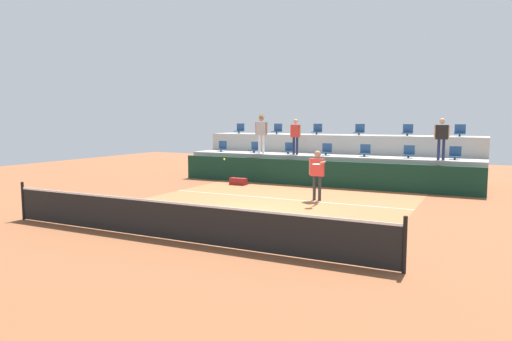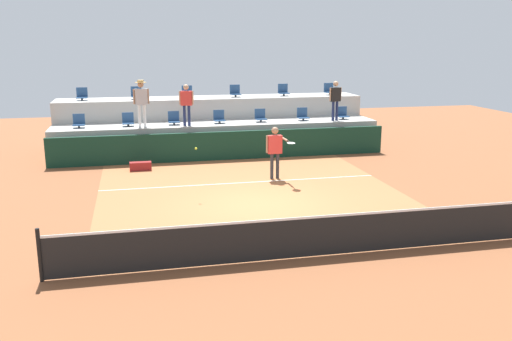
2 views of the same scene
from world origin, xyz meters
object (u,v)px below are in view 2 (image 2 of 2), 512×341
object	(u,v)px
stadium_chair_lower_far_left	(79,122)
stadium_chair_upper_mid_left	(187,93)
stadium_chair_lower_left	(128,121)
stadium_chair_lower_center	(219,118)
stadium_chair_upper_far_left	(82,95)
stadium_chair_lower_mid_right	(260,116)
stadium_chair_lower_right	(303,115)
equipment_bag	(141,166)
stadium_chair_upper_right	(283,91)
stadium_chair_upper_far_right	(329,90)
spectator_with_hat	(141,98)
stadium_chair_lower_far_right	(342,114)
stadium_chair_lower_mid_left	(174,119)
tennis_ball	(196,148)
spectator_in_white	(335,97)
tennis_player	(275,147)
stadium_chair_upper_mid_right	(235,92)
stadium_chair_upper_left	(136,94)

from	to	relation	value
stadium_chair_lower_far_left	stadium_chair_upper_mid_left	bearing A→B (deg)	22.59
stadium_chair_lower_far_left	stadium_chair_lower_left	xyz separation A→B (m)	(1.83, 0.00, 0.00)
stadium_chair_lower_center	stadium_chair_upper_far_left	bearing A→B (deg)	161.48
stadium_chair_lower_mid_right	stadium_chair_lower_right	size ratio (longest dim) A/B	1.00
equipment_bag	stadium_chair_upper_right	bearing A→B (deg)	32.90
stadium_chair_upper_far_right	spectator_with_hat	size ratio (longest dim) A/B	0.29
stadium_chair_lower_right	spectator_with_hat	bearing A→B (deg)	-176.65
stadium_chair_lower_far_right	stadium_chair_lower_mid_left	bearing A→B (deg)	180.00
stadium_chair_upper_right	tennis_ball	xyz separation A→B (m)	(-4.81, -7.94, -0.85)
stadium_chair_lower_far_left	equipment_bag	xyz separation A→B (m)	(2.20, -2.32, -1.31)
stadium_chair_lower_far_left	spectator_with_hat	xyz separation A→B (m)	(2.37, -0.38, 0.89)
stadium_chair_lower_far_right	spectator_with_hat	bearing A→B (deg)	-177.36
stadium_chair_lower_mid_left	stadium_chair_lower_center	size ratio (longest dim) A/B	1.00
stadium_chair_lower_right	spectator_in_white	distance (m)	1.53
equipment_bag	tennis_player	bearing A→B (deg)	-27.02
stadium_chair_lower_mid_left	stadium_chair_upper_far_left	world-z (taller)	stadium_chair_upper_far_left
tennis_player	stadium_chair_lower_far_right	bearing A→B (deg)	47.80
stadium_chair_upper_mid_left	spectator_with_hat	distance (m)	2.94
stadium_chair_lower_far_left	stadium_chair_upper_mid_left	distance (m)	4.76
stadium_chair_lower_far_left	stadium_chair_lower_mid_left	world-z (taller)	same
stadium_chair_lower_left	spectator_with_hat	size ratio (longest dim) A/B	0.29
stadium_chair_upper_mid_right	spectator_with_hat	bearing A→B (deg)	-151.59
stadium_chair_lower_far_left	stadium_chair_upper_far_left	xyz separation A→B (m)	(0.03, 1.80, 0.85)
stadium_chair_upper_right	stadium_chair_lower_mid_left	bearing A→B (deg)	-160.12
stadium_chair_upper_left	equipment_bag	bearing A→B (deg)	-90.07
stadium_chair_lower_left	stadium_chair_upper_far_left	bearing A→B (deg)	134.98
spectator_in_white	equipment_bag	xyz separation A→B (m)	(-7.99, -1.94, -2.07)
stadium_chair_lower_right	tennis_player	world-z (taller)	stadium_chair_lower_right
stadium_chair_lower_center	tennis_player	world-z (taller)	stadium_chair_lower_center
tennis_ball	stadium_chair_upper_mid_left	bearing A→B (deg)	85.93
stadium_chair_upper_left	spectator_in_white	world-z (taller)	spectator_in_white
stadium_chair_lower_mid_left	stadium_chair_lower_right	world-z (taller)	same
stadium_chair_lower_right	spectator_in_white	bearing A→B (deg)	-16.85
stadium_chair_lower_far_right	stadium_chair_upper_right	xyz separation A→B (m)	(-2.10, 1.80, 0.85)
stadium_chair_lower_mid_right	stadium_chair_upper_right	size ratio (longest dim) A/B	1.00
stadium_chair_upper_mid_left	spectator_with_hat	world-z (taller)	spectator_with_hat
stadium_chair_upper_far_left	tennis_player	xyz separation A→B (m)	(6.53, -6.34, -1.24)
stadium_chair_lower_mid_left	stadium_chair_upper_far_right	size ratio (longest dim) A/B	1.00
stadium_chair_upper_mid_right	tennis_ball	xyz separation A→B (m)	(-2.64, -7.94, -0.85)
stadium_chair_lower_far_right	stadium_chair_upper_mid_right	bearing A→B (deg)	157.15
stadium_chair_lower_mid_right	equipment_bag	world-z (taller)	stadium_chair_lower_mid_right
stadium_chair_lower_left	tennis_player	size ratio (longest dim) A/B	0.30
stadium_chair_lower_right	stadium_chair_upper_mid_left	bearing A→B (deg)	158.59
stadium_chair_upper_left	tennis_ball	xyz separation A→B (m)	(1.56, -7.94, -0.85)
stadium_chair_lower_mid_right	stadium_chair_upper_mid_left	bearing A→B (deg)	147.11
stadium_chair_upper_far_left	stadium_chair_lower_left	bearing A→B (deg)	-45.02
stadium_chair_lower_mid_right	stadium_chair_lower_far_right	distance (m)	3.57
stadium_chair_lower_left	stadium_chair_upper_left	distance (m)	2.03
stadium_chair_lower_mid_left	spectator_in_white	bearing A→B (deg)	-3.33
stadium_chair_lower_center	tennis_player	bearing A→B (deg)	-75.75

